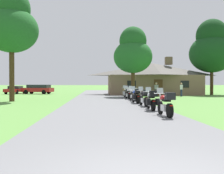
% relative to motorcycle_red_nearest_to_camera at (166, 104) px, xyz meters
% --- Properties ---
extents(ground_plane, '(500.00, 500.00, 0.00)m').
position_rel_motorcycle_red_nearest_to_camera_xyz_m(ground_plane, '(-2.33, 11.83, -0.62)').
color(ground_plane, '#56893D').
extents(asphalt_driveway, '(6.40, 80.00, 0.06)m').
position_rel_motorcycle_red_nearest_to_camera_xyz_m(asphalt_driveway, '(-2.33, 9.83, -0.59)').
color(asphalt_driveway, slate).
rests_on(asphalt_driveway, ground).
extents(motorcycle_red_nearest_to_camera, '(0.66, 2.08, 1.30)m').
position_rel_motorcycle_red_nearest_to_camera_xyz_m(motorcycle_red_nearest_to_camera, '(0.00, 0.00, 0.00)').
color(motorcycle_red_nearest_to_camera, black).
rests_on(motorcycle_red_nearest_to_camera, asphalt_driveway).
extents(motorcycle_silver_second_in_row, '(0.72, 2.08, 1.30)m').
position_rel_motorcycle_red_nearest_to_camera_xyz_m(motorcycle_silver_second_in_row, '(-0.06, 2.91, -0.01)').
color(motorcycle_silver_second_in_row, black).
rests_on(motorcycle_silver_second_in_row, asphalt_driveway).
extents(motorcycle_black_third_in_row, '(0.66, 2.08, 1.30)m').
position_rel_motorcycle_red_nearest_to_camera_xyz_m(motorcycle_black_third_in_row, '(0.01, 5.70, 0.00)').
color(motorcycle_black_third_in_row, black).
rests_on(motorcycle_black_third_in_row, asphalt_driveway).
extents(motorcycle_blue_fourth_in_row, '(0.84, 2.08, 1.30)m').
position_rel_motorcycle_red_nearest_to_camera_xyz_m(motorcycle_blue_fourth_in_row, '(-0.13, 8.37, -0.01)').
color(motorcycle_blue_fourth_in_row, black).
rests_on(motorcycle_blue_fourth_in_row, asphalt_driveway).
extents(motorcycle_silver_fifth_in_row, '(0.72, 2.08, 1.30)m').
position_rel_motorcycle_red_nearest_to_camera_xyz_m(motorcycle_silver_fifth_in_row, '(0.02, 11.26, 0.00)').
color(motorcycle_silver_fifth_in_row, black).
rests_on(motorcycle_silver_fifth_in_row, asphalt_driveway).
extents(motorcycle_black_sixth_in_row, '(0.66, 2.08, 1.30)m').
position_rel_motorcycle_red_nearest_to_camera_xyz_m(motorcycle_black_sixth_in_row, '(-0.08, 14.16, 0.00)').
color(motorcycle_black_sixth_in_row, black).
rests_on(motorcycle_black_sixth_in_row, asphalt_driveway).
extents(motorcycle_yellow_farthest_in_row, '(0.75, 2.08, 1.30)m').
position_rel_motorcycle_red_nearest_to_camera_xyz_m(motorcycle_yellow_farthest_in_row, '(-0.02, 16.79, -0.01)').
color(motorcycle_yellow_farthest_in_row, black).
rests_on(motorcycle_yellow_farthest_in_row, asphalt_driveway).
extents(stone_lodge, '(13.13, 6.98, 5.33)m').
position_rel_motorcycle_red_nearest_to_camera_xyz_m(stone_lodge, '(4.79, 25.43, 1.67)').
color(stone_lodge, brown).
rests_on(stone_lodge, ground).
extents(bystander_white_shirt_near_lodge, '(0.40, 0.45, 1.67)m').
position_rel_motorcycle_red_nearest_to_camera_xyz_m(bystander_white_shirt_near_lodge, '(7.20, 20.22, 0.31)').
color(bystander_white_shirt_near_lodge, navy).
rests_on(bystander_white_shirt_near_lodge, ground).
extents(bystander_gray_shirt_beside_signpost, '(0.45, 0.40, 1.69)m').
position_rel_motorcycle_red_nearest_to_camera_xyz_m(bystander_gray_shirt_beside_signpost, '(4.03, 19.94, 0.33)').
color(bystander_gray_shirt_beside_signpost, black).
rests_on(bystander_gray_shirt_beside_signpost, ground).
extents(tree_by_lodge_front, '(4.51, 4.51, 8.20)m').
position_rel_motorcycle_red_nearest_to_camera_xyz_m(tree_by_lodge_front, '(1.07, 19.04, 4.61)').
color(tree_by_lodge_front, '#422D19').
rests_on(tree_by_lodge_front, ground).
extents(tree_right_of_lodge, '(6.19, 6.19, 10.52)m').
position_rel_motorcycle_red_nearest_to_camera_xyz_m(tree_right_of_lodge, '(12.83, 24.42, 5.84)').
color(tree_right_of_lodge, '#422D19').
rests_on(tree_right_of_lodge, ground).
extents(tree_left_near, '(4.64, 4.64, 9.85)m').
position_rel_motorcycle_red_nearest_to_camera_xyz_m(tree_left_near, '(-10.60, 11.91, 6.16)').
color(tree_left_near, '#422D19').
rests_on(tree_left_near, ground).
extents(parked_red_suv_far_left, '(4.91, 2.91, 1.40)m').
position_rel_motorcycle_red_nearest_to_camera_xyz_m(parked_red_suv_far_left, '(-12.03, 29.14, 0.16)').
color(parked_red_suv_far_left, maroon).
rests_on(parked_red_suv_far_left, ground).
extents(parked_red_sedan_far_left, '(2.39, 4.41, 1.20)m').
position_rel_motorcycle_red_nearest_to_camera_xyz_m(parked_red_sedan_far_left, '(-15.60, 29.83, 0.02)').
color(parked_red_sedan_far_left, maroon).
rests_on(parked_red_sedan_far_left, ground).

